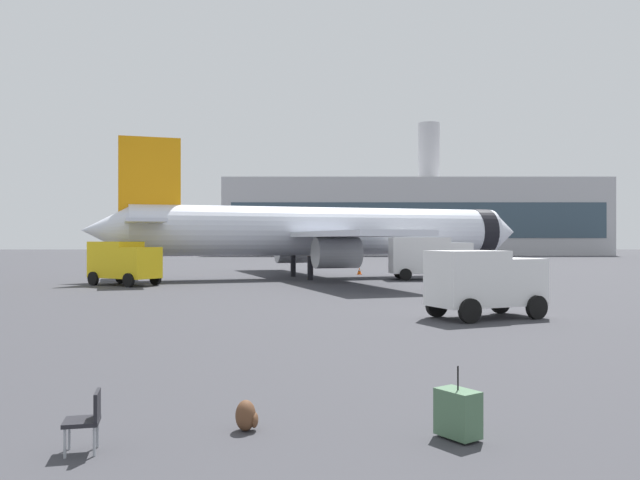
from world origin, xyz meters
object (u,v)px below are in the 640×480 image
(safety_cone_mid, at_px, (532,297))
(safety_cone_far, at_px, (356,271))
(airplane_at_gate, at_px, (320,232))
(gate_chair, at_px, (84,418))
(rolling_suitcase, at_px, (455,413))
(traveller_backpack, at_px, (243,416))
(service_truck, at_px, (120,261))
(safety_cone_near, at_px, (517,282))
(cargo_van, at_px, (481,280))
(fuel_truck, at_px, (426,256))

(safety_cone_mid, distance_m, safety_cone_far, 26.65)
(airplane_at_gate, height_order, gate_chair, airplane_at_gate)
(rolling_suitcase, relative_size, traveller_backpack, 2.29)
(service_truck, xyz_separation_m, safety_cone_far, (16.44, 13.29, -1.29))
(safety_cone_mid, xyz_separation_m, safety_cone_far, (-6.65, 25.81, -0.02))
(airplane_at_gate, xyz_separation_m, service_truck, (-13.24, -8.29, -2.05))
(safety_cone_near, xyz_separation_m, safety_cone_far, (-9.27, 15.21, -0.05))
(airplane_at_gate, relative_size, safety_cone_mid, 51.83)
(cargo_van, height_order, safety_cone_near, cargo_van)
(service_truck, xyz_separation_m, safety_cone_mid, (23.09, -12.52, -1.27))
(service_truck, bearing_deg, gate_chair, -73.76)
(service_truck, xyz_separation_m, cargo_van, (19.33, -17.88, -0.16))
(rolling_suitcase, bearing_deg, safety_cone_far, 88.33)
(safety_cone_mid, xyz_separation_m, rolling_suitcase, (-7.99, -20.27, 0.06))
(cargo_van, relative_size, traveller_backpack, 10.07)
(service_truck, distance_m, gate_chair, 34.81)
(cargo_van, relative_size, safety_cone_near, 6.56)
(traveller_backpack, bearing_deg, safety_cone_far, 84.27)
(safety_cone_near, height_order, safety_cone_mid, safety_cone_near)
(safety_cone_mid, height_order, safety_cone_far, safety_cone_mid)
(service_truck, height_order, gate_chair, service_truck)
(service_truck, distance_m, fuel_truck, 22.15)
(traveller_backpack, xyz_separation_m, gate_chair, (-2.13, -1.03, 0.27))
(rolling_suitcase, height_order, traveller_backpack, rolling_suitcase)
(traveller_backpack, relative_size, gate_chair, 0.56)
(service_truck, bearing_deg, safety_cone_near, -4.27)
(safety_cone_mid, height_order, gate_chair, gate_chair)
(airplane_at_gate, relative_size, safety_cone_near, 47.42)
(safety_cone_near, bearing_deg, fuel_truck, 118.84)
(fuel_truck, xyz_separation_m, rolling_suitcase, (-6.19, -38.91, -1.38))
(airplane_at_gate, xyz_separation_m, cargo_van, (6.10, -26.16, -2.21))
(fuel_truck, height_order, traveller_backpack, fuel_truck)
(service_truck, bearing_deg, rolling_suitcase, -65.28)
(safety_cone_far, bearing_deg, gate_chair, -98.18)
(safety_cone_near, bearing_deg, gate_chair, -116.91)
(airplane_at_gate, distance_m, rolling_suitcase, 41.25)
(safety_cone_near, relative_size, safety_cone_mid, 1.09)
(safety_cone_far, relative_size, gate_chair, 0.74)
(rolling_suitcase, bearing_deg, fuel_truck, 80.96)
(cargo_van, height_order, safety_cone_mid, cargo_van)
(safety_cone_mid, bearing_deg, safety_cone_far, 104.45)
(rolling_suitcase, bearing_deg, service_truck, 114.72)
(safety_cone_near, xyz_separation_m, gate_chair, (-15.98, -31.49, 0.13))
(airplane_at_gate, bearing_deg, fuel_truck, -15.09)
(cargo_van, bearing_deg, safety_cone_mid, 54.97)
(fuel_truck, relative_size, safety_cone_far, 9.54)
(airplane_at_gate, xyz_separation_m, fuel_truck, (8.05, -2.17, -1.88))
(rolling_suitcase, xyz_separation_m, traveller_backpack, (-3.23, 0.42, -0.16))
(airplane_at_gate, bearing_deg, safety_cone_far, 57.34)
(safety_cone_near, relative_size, traveller_backpack, 1.54)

